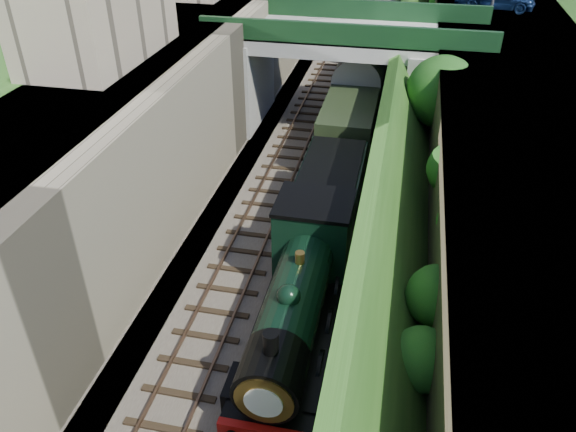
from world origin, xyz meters
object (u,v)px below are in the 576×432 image
object	(u,v)px
road_bridge	(355,67)
tender	(330,197)
tree	(444,94)
locomotive	(298,297)

from	to	relation	value
road_bridge	tender	bearing A→B (deg)	-88.68
road_bridge	tender	xyz separation A→B (m)	(0.26, -11.12, -2.46)
tree	tender	world-z (taller)	tree
tree	locomotive	distance (m)	14.50
tree	locomotive	size ratio (longest dim) A/B	0.65
locomotive	tree	bearing A→B (deg)	70.66
tree	tender	bearing A→B (deg)	-127.84
tender	tree	bearing A→B (deg)	52.16
tender	locomotive	bearing A→B (deg)	-90.00
locomotive	tender	distance (m)	7.37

